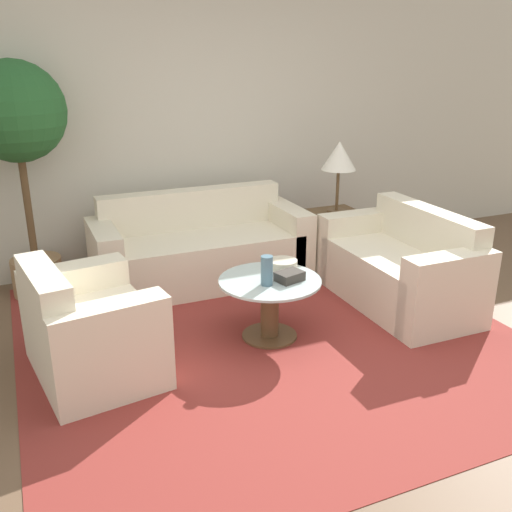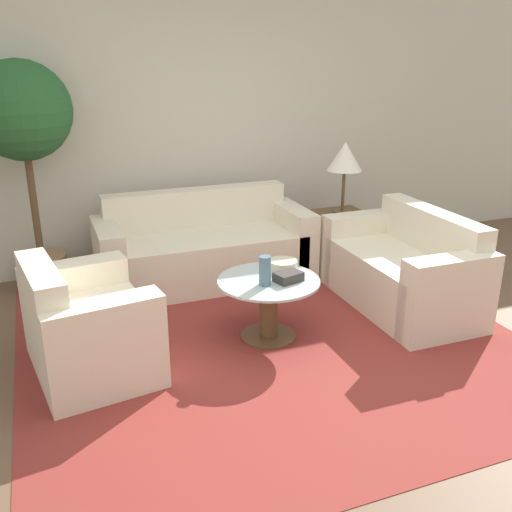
{
  "view_description": "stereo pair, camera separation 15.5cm",
  "coord_description": "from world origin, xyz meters",
  "views": [
    {
      "loc": [
        -1.65,
        -2.66,
        1.98
      ],
      "look_at": [
        -0.07,
        0.99,
        0.55
      ],
      "focal_mm": 40.0,
      "sensor_mm": 36.0,
      "label": 1
    },
    {
      "loc": [
        -1.5,
        -2.72,
        1.98
      ],
      "look_at": [
        -0.07,
        0.99,
        0.55
      ],
      "focal_mm": 40.0,
      "sensor_mm": 36.0,
      "label": 2
    }
  ],
  "objects": [
    {
      "name": "coffee_table",
      "position": [
        -0.07,
        0.74,
        0.29
      ],
      "size": [
        0.73,
        0.73,
        0.45
      ],
      "color": "brown",
      "rests_on": "ground_plane"
    },
    {
      "name": "wall_back",
      "position": [
        0.0,
        2.62,
        1.3
      ],
      "size": [
        10.0,
        0.06,
        2.6
      ],
      "color": "beige",
      "rests_on": "ground_plane"
    },
    {
      "name": "potted_plant",
      "position": [
        -1.57,
        2.26,
        1.4
      ],
      "size": [
        0.79,
        0.79,
        1.94
      ],
      "color": "#93704C",
      "rests_on": "ground_plane"
    },
    {
      "name": "side_table",
      "position": [
        1.16,
        1.88,
        0.26
      ],
      "size": [
        0.46,
        0.46,
        0.53
      ],
      "color": "brown",
      "rests_on": "ground_plane"
    },
    {
      "name": "armchair",
      "position": [
        -1.36,
        0.74,
        0.29
      ],
      "size": [
        0.84,
        1.03,
        0.77
      ],
      "rotation": [
        0.0,
        0.0,
        1.72
      ],
      "color": "beige",
      "rests_on": "ground_plane"
    },
    {
      "name": "ground_plane",
      "position": [
        0.0,
        0.0,
        0.0
      ],
      "size": [
        14.0,
        14.0,
        0.0
      ],
      "primitive_type": "plane",
      "color": "brown"
    },
    {
      "name": "loveseat",
      "position": [
        1.2,
        0.88,
        0.28
      ],
      "size": [
        0.74,
        1.42,
        0.79
      ],
      "rotation": [
        0.0,
        0.0,
        -1.58
      ],
      "color": "beige",
      "rests_on": "ground_plane"
    },
    {
      "name": "table_lamp",
      "position": [
        1.16,
        1.88,
        1.05
      ],
      "size": [
        0.33,
        0.33,
        0.67
      ],
      "color": "brown",
      "rests_on": "side_table"
    },
    {
      "name": "book_stack",
      "position": [
        0.05,
        0.67,
        0.49
      ],
      "size": [
        0.22,
        0.18,
        0.07
      ],
      "rotation": [
        0.0,
        0.0,
        0.27
      ],
      "color": "#38332D",
      "rests_on": "coffee_table"
    },
    {
      "name": "bowl",
      "position": [
        0.12,
        0.91,
        0.49
      ],
      "size": [
        0.22,
        0.22,
        0.06
      ],
      "color": "beige",
      "rests_on": "coffee_table"
    },
    {
      "name": "sofa_main",
      "position": [
        -0.19,
        2.0,
        0.28
      ],
      "size": [
        1.89,
        0.77,
        0.8
      ],
      "color": "beige",
      "rests_on": "ground_plane"
    },
    {
      "name": "vase",
      "position": [
        -0.13,
        0.66,
        0.56
      ],
      "size": [
        0.08,
        0.08,
        0.21
      ],
      "color": "slate",
      "rests_on": "coffee_table"
    },
    {
      "name": "rug",
      "position": [
        -0.07,
        0.74,
        0.0
      ],
      "size": [
        3.48,
        3.38,
        0.01
      ],
      "color": "maroon",
      "rests_on": "ground_plane"
    }
  ]
}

